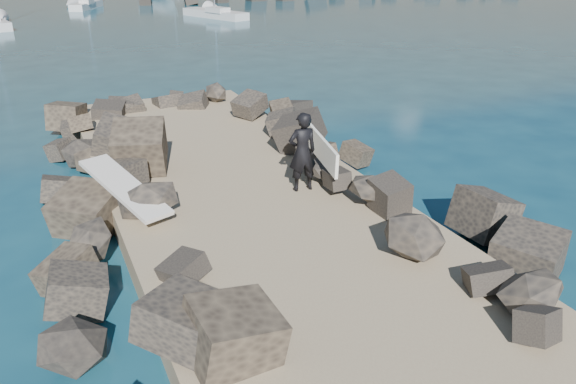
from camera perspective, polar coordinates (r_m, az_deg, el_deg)
name	(u,v)px	position (r m, az deg, el deg)	size (l,w,h in m)	color
ground	(269,239)	(12.18, -1.97, -4.76)	(800.00, 800.00, 0.00)	#0F384C
jetty	(311,271)	(10.45, 2.31, -8.05)	(6.00, 26.00, 0.60)	#8C7759
riprap_left	(146,285)	(10.00, -14.23, -9.11)	(2.60, 22.00, 1.00)	black
riprap_right	(423,221)	(12.14, 13.57, -2.90)	(2.60, 22.00, 1.00)	black
surfboard_resting	(125,192)	(12.32, -16.22, 0.00)	(0.67, 2.66, 0.09)	silver
surfer_with_board	(305,151)	(12.77, 1.74, 4.15)	(1.01, 2.27, 1.85)	black
sailboat_b	(86,5)	(63.89, -19.79, 17.43)	(3.95, 6.25, 7.64)	silver
sailboat_c	(215,14)	(52.80, -7.40, 17.51)	(4.15, 7.55, 8.94)	silver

